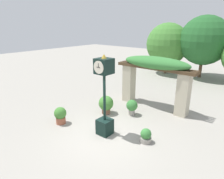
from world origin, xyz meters
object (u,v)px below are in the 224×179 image
Objects in this scene: pedestal_clock at (104,97)px; potted_plant_far_left at (146,136)px; potted_plant_near_right at (132,106)px; potted_plant_far_right at (60,115)px; potted_plant_near_left at (106,104)px.

potted_plant_far_left is (1.75, 0.59, -1.48)m from pedestal_clock.
pedestal_clock reaches higher than potted_plant_far_left.
potted_plant_near_right is 1.00× the size of potted_plant_far_right.
pedestal_clock is at bearing 15.86° from potted_plant_far_right.
pedestal_clock is 2.47m from potted_plant_near_left.
potted_plant_near_right is at bearing 136.90° from potted_plant_far_left.
potted_plant_near_left is at bearing 129.82° from pedestal_clock.
pedestal_clock reaches higher than potted_plant_near_left.
potted_plant_near_right reaches higher than potted_plant_far_left.
potted_plant_far_right is (-0.94, -2.32, -0.09)m from potted_plant_near_left.
potted_plant_near_left reaches higher than potted_plant_near_right.
potted_plant_near_left is 1.66× the size of potted_plant_far_left.
pedestal_clock reaches higher than potted_plant_far_right.
pedestal_clock is 5.90× the size of potted_plant_far_left.
pedestal_clock is 3.56× the size of potted_plant_near_left.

